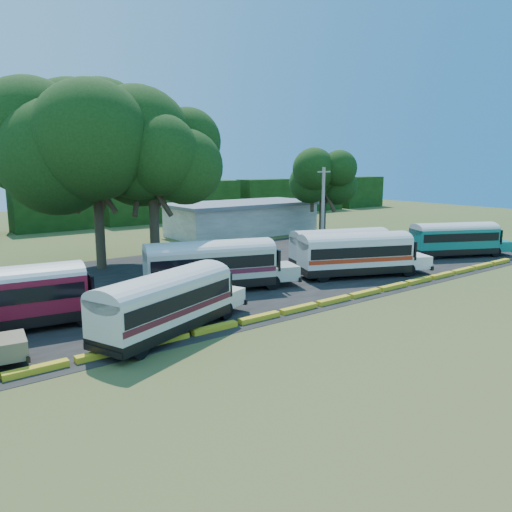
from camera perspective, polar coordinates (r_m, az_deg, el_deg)
ground at (r=28.79m, az=3.99°, el=-7.27°), size 160.00×160.00×0.00m
asphalt_strip at (r=38.79m, az=-6.58°, el=-2.59°), size 64.00×24.00×0.02m
curb at (r=29.47m, az=2.71°, el=-6.53°), size 53.70×0.45×0.30m
terminal_building at (r=62.51m, az=-1.58°, el=4.38°), size 19.00×9.00×4.00m
treeline_backdrop at (r=71.19m, az=-22.32°, el=5.14°), size 130.00×4.00×6.00m
bus_red at (r=29.35m, az=-26.92°, el=-4.03°), size 10.82×3.96×3.47m
bus_cream_west at (r=26.14m, az=-10.11°, el=-4.95°), size 10.37×6.06×3.34m
bus_cream_east at (r=34.64m, az=-4.91°, el=-0.77°), size 11.15×5.78×3.57m
bus_white_red at (r=39.71m, az=11.52°, el=0.47°), size 10.83×6.44×3.50m
bus_white_blue at (r=42.88m, az=9.80°, el=1.14°), size 10.40×5.65×3.34m
bus_teal at (r=50.95m, az=21.90°, el=2.00°), size 10.02×6.38×3.26m
tree_west at (r=43.52m, az=-17.98°, el=12.54°), size 12.18×12.18×15.17m
tree_center at (r=42.44m, az=-11.87°, el=12.04°), size 8.76×8.76×13.33m
tree_east at (r=60.04m, az=7.72°, el=8.96°), size 6.83×6.83×9.77m
utility_pole at (r=47.15m, az=7.65°, el=5.04°), size 1.60×0.30×8.42m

